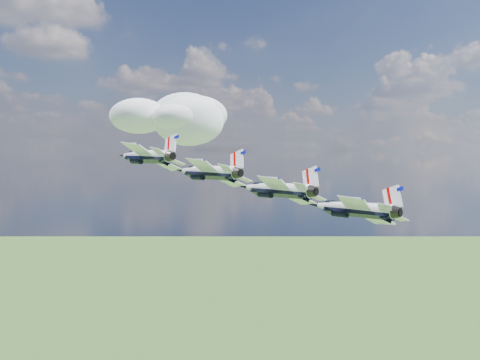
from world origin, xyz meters
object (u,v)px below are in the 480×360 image
jet_0 (144,156)px  jet_3 (351,208)px  jet_1 (207,172)px  jet_2 (275,189)px

jet_0 → jet_3: bearing=-67.8°
jet_1 → jet_0: bearing=112.2°
jet_1 → jet_3: (14.87, -18.50, -5.07)m
jet_3 → jet_1: bearing=112.2°
jet_1 → jet_3: jet_1 is taller
jet_3 → jet_0: bearing=112.2°
jet_0 → jet_3: 36.40m
jet_1 → jet_3: bearing=-67.8°
jet_0 → jet_3: size_ratio=1.00×
jet_2 → jet_3: 12.13m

